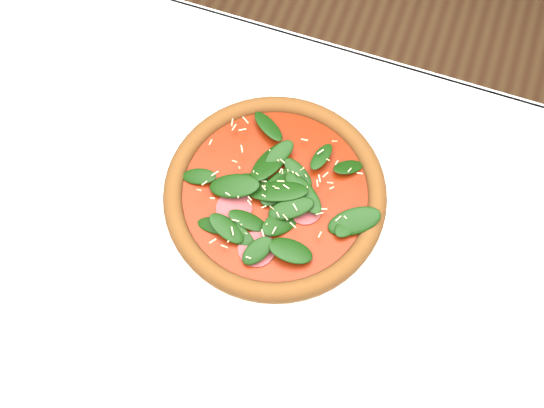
% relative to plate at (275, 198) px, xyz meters
% --- Properties ---
extents(ground, '(6.00, 6.00, 0.00)m').
position_rel_plate_xyz_m(ground, '(-0.01, -0.10, -0.76)').
color(ground, brown).
rests_on(ground, ground).
extents(dining_table, '(1.21, 0.81, 0.75)m').
position_rel_plate_xyz_m(dining_table, '(-0.01, -0.10, -0.11)').
color(dining_table, silver).
rests_on(dining_table, ground).
extents(plate, '(0.38, 0.38, 0.02)m').
position_rel_plate_xyz_m(plate, '(0.00, 0.00, 0.00)').
color(plate, white).
rests_on(plate, dining_table).
extents(pizza, '(0.38, 0.38, 0.04)m').
position_rel_plate_xyz_m(pizza, '(0.00, 0.00, 0.02)').
color(pizza, olive).
rests_on(pizza, plate).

